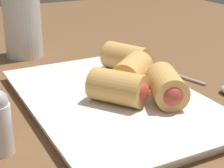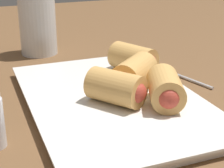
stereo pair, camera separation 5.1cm
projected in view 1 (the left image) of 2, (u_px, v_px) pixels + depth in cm
name	position (u px, v px, depth cm)	size (l,w,h in cm)	color
table_surface	(137.00, 118.00, 51.31)	(180.00, 140.00, 2.00)	brown
serving_plate	(112.00, 101.00, 52.41)	(34.45, 22.81, 1.50)	white
roll_front_left	(167.00, 87.00, 49.24)	(8.43, 6.78, 4.42)	#DBA356
roll_front_right	(131.00, 72.00, 54.50)	(8.15, 8.40, 4.42)	#DBA356
roll_back_left	(120.00, 88.00, 49.03)	(8.51, 7.85, 4.42)	#DBA356
roll_back_right	(128.00, 58.00, 60.78)	(8.50, 7.14, 4.42)	#DBA356
drinking_glass	(22.00, 23.00, 72.03)	(7.23, 7.23, 13.21)	silver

